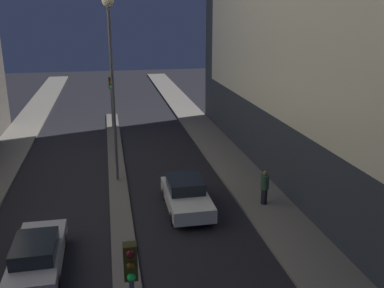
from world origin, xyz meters
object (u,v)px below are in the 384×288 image
(street_lamp, at_px, (111,53))
(pedestrian_on_right_sidewalk, at_px, (265,187))
(car_left_lane, at_px, (37,255))
(traffic_light_mid, at_px, (111,91))
(car_right_lane, at_px, (186,195))
(traffic_light_near, at_px, (132,286))

(street_lamp, bearing_deg, pedestrian_on_right_sidewalk, -33.30)
(pedestrian_on_right_sidewalk, bearing_deg, car_left_lane, -159.97)
(traffic_light_mid, distance_m, car_left_lane, 20.61)
(car_left_lane, height_order, car_right_lane, car_right_lane)
(traffic_light_near, distance_m, car_right_lane, 10.81)
(traffic_light_near, relative_size, traffic_light_mid, 1.00)
(traffic_light_mid, bearing_deg, car_right_lane, -78.89)
(traffic_light_mid, height_order, pedestrian_on_right_sidewalk, traffic_light_mid)
(traffic_light_near, xyz_separation_m, car_left_lane, (-3.17, 5.97, -2.42))
(traffic_light_mid, xyz_separation_m, street_lamp, (0.00, -11.89, 4.08))
(street_lamp, relative_size, car_left_lane, 2.15)
(traffic_light_mid, bearing_deg, pedestrian_on_right_sidewalk, -66.94)
(traffic_light_near, xyz_separation_m, pedestrian_on_right_sidewalk, (7.03, 9.69, -2.11))
(traffic_light_mid, distance_m, street_lamp, 12.57)
(street_lamp, xyz_separation_m, pedestrian_on_right_sidewalk, (7.03, -4.62, -6.18))
(street_lamp, distance_m, pedestrian_on_right_sidewalk, 10.44)
(traffic_light_near, xyz_separation_m, street_lamp, (0.00, 14.31, 4.08))
(traffic_light_mid, height_order, car_right_lane, traffic_light_mid)
(street_lamp, bearing_deg, traffic_light_near, -90.00)
(car_left_lane, distance_m, car_right_lane, 7.54)
(traffic_light_near, bearing_deg, pedestrian_on_right_sidewalk, 54.05)
(car_left_lane, xyz_separation_m, car_right_lane, (6.34, 4.08, 0.04))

